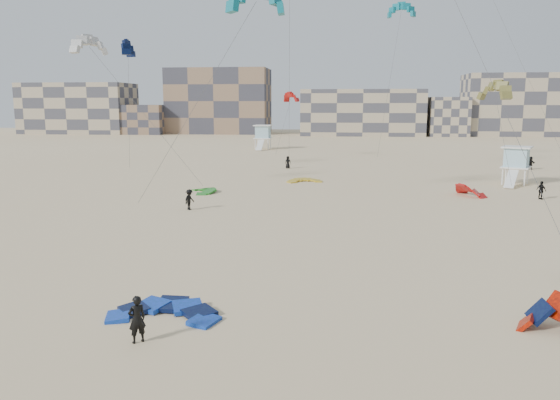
# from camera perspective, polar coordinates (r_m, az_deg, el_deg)

# --- Properties ---
(ground) EXTENTS (320.00, 320.00, 0.00)m
(ground) POSITION_cam_1_polar(r_m,az_deg,el_deg) (22.17, -8.16, -12.22)
(ground) COLOR beige
(ground) RESTS_ON ground
(kite_ground_blue) EXTENTS (4.09, 4.30, 1.03)m
(kite_ground_blue) POSITION_cam_1_polar(r_m,az_deg,el_deg) (22.71, -11.96, -11.80)
(kite_ground_blue) COLOR #1436D5
(kite_ground_blue) RESTS_ON ground
(kite_ground_green) EXTENTS (4.48, 4.36, 1.17)m
(kite_ground_green) POSITION_cam_1_polar(r_m,az_deg,el_deg) (52.65, -8.02, 0.81)
(kite_ground_green) COLOR #238F19
(kite_ground_green) RESTS_ON ground
(kite_ground_red_far) EXTENTS (4.47, 4.39, 3.21)m
(kite_ground_red_far) POSITION_cam_1_polar(r_m,az_deg,el_deg) (53.13, 19.19, 0.43)
(kite_ground_red_far) COLOR #AE0F1F
(kite_ground_red_far) RESTS_ON ground
(kite_ground_yellow) EXTENTS (4.39, 4.52, 0.90)m
(kite_ground_yellow) POSITION_cam_1_polar(r_m,az_deg,el_deg) (59.19, 2.57, 1.91)
(kite_ground_yellow) COLOR gold
(kite_ground_yellow) RESTS_ON ground
(kitesurfer_main) EXTENTS (0.75, 0.73, 1.73)m
(kitesurfer_main) POSITION_cam_1_polar(r_m,az_deg,el_deg) (20.32, -14.72, -11.96)
(kitesurfer_main) COLOR black
(kitesurfer_main) RESTS_ON ground
(kitesurfer_c) EXTENTS (0.93, 1.21, 1.65)m
(kitesurfer_c) POSITION_cam_1_polar(r_m,az_deg,el_deg) (44.02, -9.44, 0.05)
(kitesurfer_c) COLOR black
(kitesurfer_c) RESTS_ON ground
(kitesurfer_d) EXTENTS (0.85, 1.02, 1.63)m
(kitesurfer_d) POSITION_cam_1_polar(r_m,az_deg,el_deg) (53.39, 25.64, 0.92)
(kitesurfer_d) COLOR black
(kitesurfer_d) RESTS_ON ground
(kitesurfer_e) EXTENTS (0.92, 0.77, 1.60)m
(kitesurfer_e) POSITION_cam_1_polar(r_m,az_deg,el_deg) (71.44, 0.83, 3.97)
(kitesurfer_e) COLOR black
(kitesurfer_e) RESTS_ON ground
(kitesurfer_f) EXTENTS (1.23, 1.60, 1.69)m
(kitesurfer_f) POSITION_cam_1_polar(r_m,az_deg,el_deg) (77.20, 24.70, 3.54)
(kitesurfer_f) COLOR black
(kitesurfer_f) RESTS_ON ground
(kite_fly_teal_a) EXTENTS (11.13, 8.38, 16.76)m
(kite_fly_teal_a) POSITION_cam_1_polar(r_m,az_deg,el_deg) (45.60, -2.47, 20.04)
(kite_fly_teal_a) COLOR #0D6C92
(kite_fly_teal_a) RESTS_ON ground
(kite_fly_grey) EXTENTS (13.15, 4.72, 13.84)m
(kite_fly_grey) POSITION_cam_1_polar(r_m,az_deg,el_deg) (54.92, -19.32, 14.88)
(kite_fly_grey) COLOR silver
(kite_fly_grey) RESTS_ON ground
(kite_fly_olive) EXTENTS (4.85, 5.72, 9.87)m
(kite_fly_olive) POSITION_cam_1_polar(r_m,az_deg,el_deg) (55.96, 21.54, 10.45)
(kite_fly_olive) COLOR olive
(kite_fly_olive) RESTS_ON ground
(kite_fly_navy) EXTENTS (4.01, 4.25, 14.74)m
(kite_fly_navy) POSITION_cam_1_polar(r_m,az_deg,el_deg) (68.71, -15.59, 14.89)
(kite_fly_navy) COLOR #081937
(kite_fly_navy) RESTS_ON ground
(kite_fly_teal_b) EXTENTS (4.80, 3.98, 20.67)m
(kite_fly_teal_b) POSITION_cam_1_polar(r_m,az_deg,el_deg) (79.56, 12.56, 18.68)
(kite_fly_teal_b) COLOR #0D6C92
(kite_fly_teal_b) RESTS_ON ground
(kite_fly_red) EXTENTS (4.15, 6.99, 9.46)m
(kite_fly_red) POSITION_cam_1_polar(r_m,az_deg,el_deg) (84.30, 1.16, 10.62)
(kite_fly_red) COLOR #AE0F1F
(kite_fly_red) RESTS_ON ground
(lifeguard_tower_near) EXTENTS (3.73, 5.94, 3.98)m
(lifeguard_tower_near) POSITION_cam_1_polar(r_m,az_deg,el_deg) (62.18, 23.44, 3.32)
(lifeguard_tower_near) COLOR white
(lifeguard_tower_near) RESTS_ON ground
(lifeguard_tower_far) EXTENTS (3.28, 6.14, 4.46)m
(lifeguard_tower_far) POSITION_cam_1_polar(r_m,az_deg,el_deg) (101.88, -1.80, 6.58)
(lifeguard_tower_far) COLOR white
(lifeguard_tower_far) RESTS_ON ground
(condo_west_a) EXTENTS (30.00, 15.00, 14.00)m
(condo_west_a) POSITION_cam_1_polar(r_m,az_deg,el_deg) (167.73, -20.28, 8.97)
(condo_west_a) COLOR tan
(condo_west_a) RESTS_ON ground
(condo_west_b) EXTENTS (28.00, 14.00, 18.00)m
(condo_west_b) POSITION_cam_1_polar(r_m,az_deg,el_deg) (157.83, -6.37, 10.22)
(condo_west_b) COLOR #82654E
(condo_west_b) RESTS_ON ground
(condo_mid) EXTENTS (32.00, 16.00, 12.00)m
(condo_mid) POSITION_cam_1_polar(r_m,az_deg,el_deg) (149.90, 8.55, 9.03)
(condo_mid) COLOR tan
(condo_mid) RESTS_ON ground
(condo_east) EXTENTS (26.00, 14.00, 16.00)m
(condo_east) POSITION_cam_1_polar(r_m,az_deg,el_deg) (158.22, 23.38, 9.11)
(condo_east) COLOR tan
(condo_east) RESTS_ON ground
(condo_fill_left) EXTENTS (12.00, 10.00, 8.00)m
(condo_fill_left) POSITION_cam_1_polar(r_m,az_deg,el_deg) (157.92, -13.99, 8.17)
(condo_fill_left) COLOR #82654E
(condo_fill_left) RESTS_ON ground
(condo_fill_right) EXTENTS (10.00, 10.00, 10.00)m
(condo_fill_right) POSITION_cam_1_polar(r_m,az_deg,el_deg) (150.22, 17.07, 8.33)
(condo_fill_right) COLOR tan
(condo_fill_right) RESTS_ON ground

